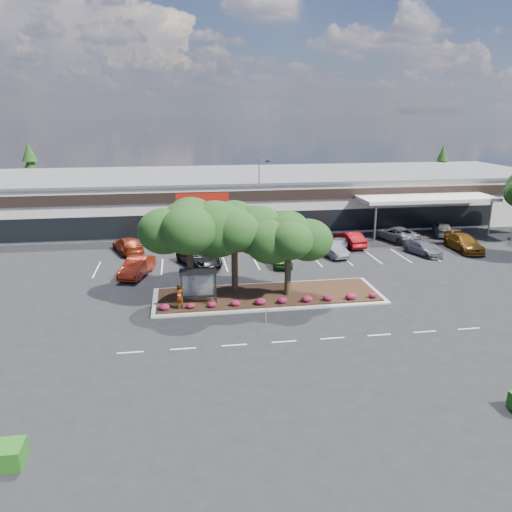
{
  "coord_description": "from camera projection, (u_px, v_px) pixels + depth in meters",
  "views": [
    {
      "loc": [
        -8.68,
        -32.44,
        14.15
      ],
      "look_at": [
        -2.52,
        6.84,
        2.6
      ],
      "focal_mm": 35.0,
      "sensor_mm": 36.0,
      "label": 1
    }
  ],
  "objects": [
    {
      "name": "island_tree_west",
      "position": [
        190.0,
        247.0,
        37.92
      ],
      "size": [
        7.2,
        7.2,
        7.89
      ],
      "primitive_type": null,
      "color": "black",
      "rests_on": "landscape_island"
    },
    {
      "name": "island_tree_mid",
      "position": [
        234.0,
        247.0,
        39.19
      ],
      "size": [
        6.6,
        6.6,
        7.32
      ],
      "primitive_type": null,
      "color": "black",
      "rests_on": "landscape_island"
    },
    {
      "name": "ground",
      "position": [
        305.0,
        315.0,
        36.02
      ],
      "size": [
        160.0,
        160.0,
        0.0
      ],
      "primitive_type": "plane",
      "color": "black",
      "rests_on": "ground"
    },
    {
      "name": "bus_shelter",
      "position": [
        198.0,
        277.0,
        37.06
      ],
      "size": [
        2.75,
        1.55,
        2.59
      ],
      "color": "black",
      "rests_on": "landscape_island"
    },
    {
      "name": "car_8",
      "position": [
        464.0,
        243.0,
        52.56
      ],
      "size": [
        2.47,
        5.75,
        1.65
      ],
      "primitive_type": "imported",
      "rotation": [
        0.0,
        0.0,
        -0.03
      ],
      "color": "brown",
      "rests_on": "ground"
    },
    {
      "name": "landscape_island",
      "position": [
        268.0,
        296.0,
        39.48
      ],
      "size": [
        18.0,
        6.0,
        0.26
      ],
      "color": "#A6A5A0",
      "rests_on": "ground"
    },
    {
      "name": "car_4",
      "position": [
        283.0,
        251.0,
        49.69
      ],
      "size": [
        1.95,
        4.56,
        1.46
      ],
      "primitive_type": "imported",
      "rotation": [
        0.0,
        0.0,
        -0.09
      ],
      "color": "silver",
      "rests_on": "ground"
    },
    {
      "name": "car_14",
      "position": [
        313.0,
        236.0,
        56.1
      ],
      "size": [
        2.92,
        5.0,
        1.36
      ],
      "primitive_type": "imported",
      "rotation": [
        0.0,
        0.0,
        2.91
      ],
      "color": "black",
      "rests_on": "ground"
    },
    {
      "name": "car_9",
      "position": [
        128.0,
        245.0,
        51.78
      ],
      "size": [
        3.99,
        5.92,
        1.59
      ],
      "primitive_type": "imported",
      "rotation": [
        0.0,
        0.0,
        3.49
      ],
      "color": "maroon",
      "rests_on": "ground"
    },
    {
      "name": "car_0",
      "position": [
        137.0,
        267.0,
        44.43
      ],
      "size": [
        3.22,
        5.36,
        1.67
      ],
      "primitive_type": "imported",
      "rotation": [
        0.0,
        0.0,
        -0.31
      ],
      "color": "maroon",
      "rests_on": "ground"
    },
    {
      "name": "car_2",
      "position": [
        199.0,
        257.0,
        47.33
      ],
      "size": [
        4.68,
        6.47,
        1.64
      ],
      "primitive_type": "imported",
      "rotation": [
        0.0,
        0.0,
        0.37
      ],
      "color": "black",
      "rests_on": "ground"
    },
    {
      "name": "car_17",
      "position": [
        443.0,
        229.0,
        58.94
      ],
      "size": [
        3.78,
        5.38,
        1.45
      ],
      "primitive_type": "imported",
      "rotation": [
        0.0,
        0.0,
        2.75
      ],
      "color": "slate",
      "rests_on": "ground"
    },
    {
      "name": "car_11",
      "position": [
        194.0,
        236.0,
        55.25
      ],
      "size": [
        3.59,
        6.26,
        1.71
      ],
      "primitive_type": "imported",
      "rotation": [
        0.0,
        0.0,
        3.36
      ],
      "color": "#4C4C53",
      "rests_on": "ground"
    },
    {
      "name": "car_15",
      "position": [
        350.0,
        239.0,
        54.15
      ],
      "size": [
        2.29,
        5.12,
        1.63
      ],
      "primitive_type": "imported",
      "rotation": [
        0.0,
        0.0,
        3.26
      ],
      "color": "maroon",
      "rests_on": "ground"
    },
    {
      "name": "car_1",
      "position": [
        197.0,
        254.0,
        48.45
      ],
      "size": [
        1.85,
        5.22,
        1.72
      ],
      "primitive_type": "imported",
      "rotation": [
        0.0,
        0.0,
        -0.01
      ],
      "color": "black",
      "rests_on": "ground"
    },
    {
      "name": "car_7",
      "position": [
        423.0,
        248.0,
        51.07
      ],
      "size": [
        3.17,
        4.9,
        1.32
      ],
      "primitive_type": "imported",
      "rotation": [
        0.0,
        0.0,
        0.32
      ],
      "color": "#5C5D64",
      "rests_on": "ground"
    },
    {
      "name": "car_3",
      "position": [
        282.0,
        257.0,
        47.52
      ],
      "size": [
        2.3,
        4.68,
        1.54
      ],
      "primitive_type": "imported",
      "rotation": [
        0.0,
        0.0,
        -0.11
      ],
      "color": "#194816",
      "rests_on": "ground"
    },
    {
      "name": "shrub_row",
      "position": [
        273.0,
        301.0,
        37.38
      ],
      "size": [
        17.0,
        0.8,
        0.5
      ],
      "primitive_type": null,
      "color": "maroon",
      "rests_on": "landscape_island"
    },
    {
      "name": "car_12",
      "position": [
        269.0,
        240.0,
        53.8
      ],
      "size": [
        3.62,
        5.29,
        1.67
      ],
      "primitive_type": "imported",
      "rotation": [
        0.0,
        0.0,
        3.51
      ],
      "color": "#B8B8B8",
      "rests_on": "ground"
    },
    {
      "name": "conifer_north_east",
      "position": [
        441.0,
        173.0,
        81.56
      ],
      "size": [
        3.96,
        3.96,
        9.0
      ],
      "primitive_type": "cone",
      "color": "black",
      "rests_on": "ground"
    },
    {
      "name": "conifer_north_west",
      "position": [
        32.0,
        176.0,
        73.8
      ],
      "size": [
        4.4,
        4.4,
        10.0
      ],
      "primitive_type": "cone",
      "color": "black",
      "rests_on": "ground"
    },
    {
      "name": "car_10",
      "position": [
        196.0,
        238.0,
        54.69
      ],
      "size": [
        3.56,
        5.58,
        1.51
      ],
      "primitive_type": "imported",
      "rotation": [
        0.0,
        0.0,
        2.84
      ],
      "color": "silver",
      "rests_on": "ground"
    },
    {
      "name": "light_pole",
      "position": [
        260.0,
        203.0,
        57.87
      ],
      "size": [
        1.43,
        0.5,
        8.93
      ],
      "rotation": [
        0.0,
        0.0,
        0.01
      ],
      "color": "#A6A5A0",
      "rests_on": "ground"
    },
    {
      "name": "retail_store",
      "position": [
        244.0,
        196.0,
        67.31
      ],
      "size": [
        80.4,
        25.2,
        6.25
      ],
      "color": "beige",
      "rests_on": "ground"
    },
    {
      "name": "person_waiting",
      "position": [
        179.0,
        297.0,
        36.28
      ],
      "size": [
        0.72,
        0.52,
        1.83
      ],
      "primitive_type": "imported",
      "rotation": [
        0.0,
        0.0,
        3.27
      ],
      "color": "#594C47",
      "rests_on": "landscape_island"
    },
    {
      "name": "lane_markings",
      "position": [
        275.0,
        271.0,
        45.88
      ],
      "size": [
        33.12,
        20.06,
        0.01
      ],
      "color": "silver",
      "rests_on": "ground"
    },
    {
      "name": "island_tree_east",
      "position": [
        288.0,
        255.0,
        38.47
      ],
      "size": [
        5.8,
        5.8,
        6.5
      ],
      "primitive_type": null,
      "color": "black",
      "rests_on": "landscape_island"
    },
    {
      "name": "car_13",
      "position": [
        297.0,
        242.0,
        53.1
      ],
      "size": [
        2.83,
        5.52,
        1.53
      ],
      "primitive_type": "imported",
      "rotation": [
        0.0,
        0.0,
        3.01
      ],
      "color": "#752705",
      "rests_on": "ground"
    },
    {
      "name": "survey_stake",
      "position": [
        266.0,
        314.0,
        34.42
      ],
      "size": [
        0.07,
        0.14,
        1.08
      ],
      "color": "tan",
      "rests_on": "ground"
    },
    {
      "name": "car_16",
      "position": [
        395.0,
        233.0,
        56.64
      ],
      "size": [
        4.49,
        6.39,
        1.62
      ],
      "primitive_type": "imported",
      "rotation": [
        0.0,
        0.0,
        3.48
      ],
      "color": "slate",
      "rests_on": "ground"
    },
    {
      "name": "car_5",
      "position": [
        332.0,
        249.0,
        50.57
      ],
      "size": [
        2.56,
        4.81,
        1.51
      ],
      "primitive_type": "imported",
      "rotation": [
        0.0,
        0.0,
        0.22
      ],
      "color": "#505058",
      "rests_on": "ground"
    },
    {
      "name": "car_6",
      "position": [
        339.0,
        246.0,
        51.64
      ],
      "size": [
        3.42,
        4.87,
        1.54
      ],
      "primitive_type": "imported",
      "rotation": [
        0.0,
        0.0,
        -0.4
      ],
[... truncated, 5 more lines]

